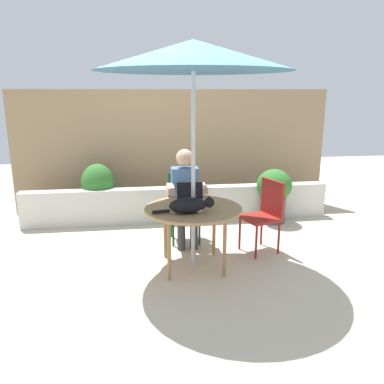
% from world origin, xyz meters
% --- Properties ---
extents(ground_plane, '(14.00, 14.00, 0.00)m').
position_xyz_m(ground_plane, '(0.00, 0.00, 0.00)').
color(ground_plane, beige).
extents(fence_back, '(5.13, 0.08, 1.97)m').
position_xyz_m(fence_back, '(0.00, 2.31, 0.99)').
color(fence_back, '#937756').
rests_on(fence_back, ground).
extents(planter_wall_low, '(4.61, 0.20, 0.54)m').
position_xyz_m(planter_wall_low, '(0.00, 1.61, 0.27)').
color(planter_wall_low, beige).
rests_on(planter_wall_low, ground).
extents(patio_table, '(1.07, 1.07, 0.70)m').
position_xyz_m(patio_table, '(0.00, 0.00, 0.65)').
color(patio_table, '#9E754C').
rests_on(patio_table, ground).
extents(patio_umbrella, '(2.02, 2.02, 2.44)m').
position_xyz_m(patio_umbrella, '(0.00, 0.00, 2.28)').
color(patio_umbrella, '#B7B7BC').
rests_on(patio_umbrella, ground).
extents(chair_occupied, '(0.40, 0.40, 0.89)m').
position_xyz_m(chair_occupied, '(0.00, 0.88, 0.53)').
color(chair_occupied, '#194C2D').
rests_on(chair_occupied, ground).
extents(chair_empty, '(0.51, 0.51, 0.89)m').
position_xyz_m(chair_empty, '(0.95, 0.35, 0.53)').
color(chair_empty, maroon).
rests_on(chair_empty, ground).
extents(person_seated, '(0.48, 0.48, 1.23)m').
position_xyz_m(person_seated, '(0.00, 0.73, 0.70)').
color(person_seated, '#4C72A5').
rests_on(person_seated, ground).
extents(laptop, '(0.32, 0.28, 0.21)m').
position_xyz_m(laptop, '(-0.00, 0.24, 0.77)').
color(laptop, silver).
rests_on(laptop, patio_table).
extents(cat, '(0.65, 0.21, 0.17)m').
position_xyz_m(cat, '(-0.06, -0.20, 0.79)').
color(cat, black).
rests_on(cat, patio_table).
extents(potted_plant_near_fence, '(0.52, 0.52, 0.82)m').
position_xyz_m(potted_plant_near_fence, '(1.42, 1.39, 0.47)').
color(potted_plant_near_fence, '#595654').
rests_on(potted_plant_near_fence, ground).
extents(potted_plant_by_chair, '(0.49, 0.49, 0.89)m').
position_xyz_m(potted_plant_by_chair, '(-1.20, 1.81, 0.50)').
color(potted_plant_by_chair, '#33383D').
rests_on(potted_plant_by_chair, ground).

